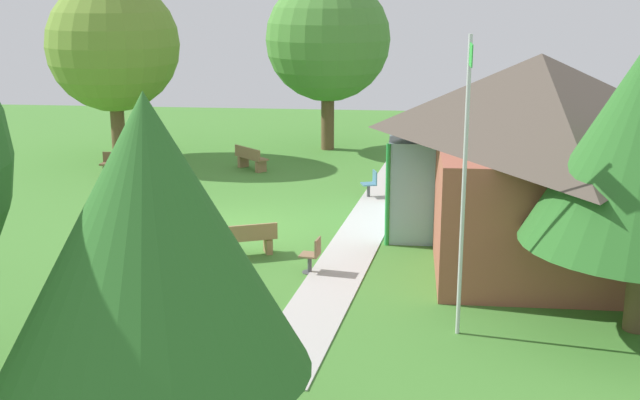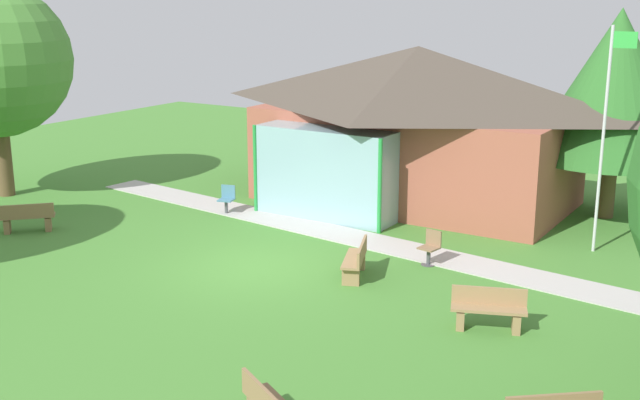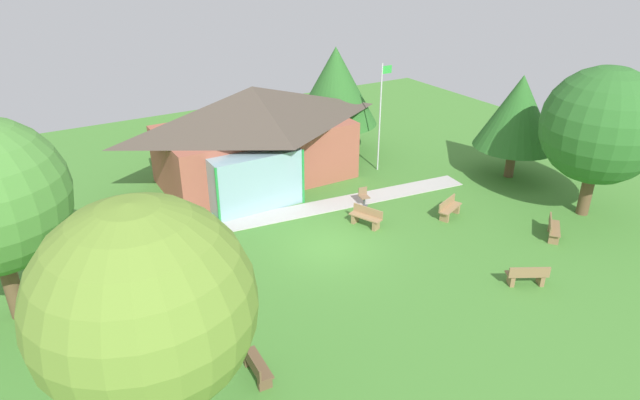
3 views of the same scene
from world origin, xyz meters
TOP-DOWN VIEW (x-y plane):
  - ground_plane at (0.00, 0.00)m, footprint 44.00×44.00m
  - pavilion at (0.38, 7.82)m, footprint 10.49×6.90m
  - footpath at (0.00, 3.51)m, footprint 18.76×3.45m
  - flagpole at (6.72, 5.74)m, footprint 0.64×0.08m
  - bench_mid_right at (6.13, -0.50)m, footprint 1.56×0.95m
  - bench_rear_near_path at (2.38, 0.73)m, footprint 0.97×1.56m
  - bench_mid_left at (-7.29, -0.96)m, footprint 1.36×1.38m
  - patio_chair_lawn_spare at (3.49, 2.51)m, footprint 0.51×0.51m
  - patio_chair_west at (-3.74, 3.56)m, footprint 0.55×0.55m
  - tree_behind_pavilion_right at (6.14, 9.28)m, footprint 4.83×4.83m

SIDE VIEW (x-z plane):
  - ground_plane at x=0.00m, z-range 0.00..0.00m
  - footpath at x=0.00m, z-range 0.00..0.03m
  - bench_mid_right at x=6.13m, z-range -0.02..0.82m
  - bench_rear_near_path at x=2.38m, z-range -0.02..0.82m
  - bench_mid_left at x=-7.29m, z-range -0.02..0.82m
  - patio_chair_lawn_spare at x=3.49m, z-range -0.01..0.85m
  - patio_chair_west at x=-3.74m, z-range -0.01..0.85m
  - pavilion at x=0.38m, z-range 0.10..5.04m
  - flagpole at x=6.72m, z-range 0.29..6.09m
  - tree_behind_pavilion_right at x=6.14m, z-range 0.88..7.03m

